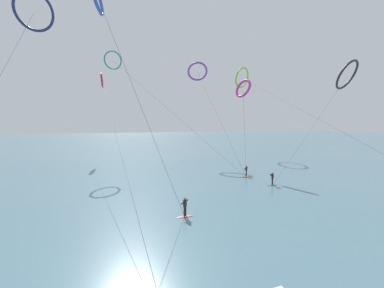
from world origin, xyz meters
name	(u,v)px	position (x,y,z in m)	size (l,w,h in m)	color
sea_water	(124,142)	(0.00, 108.68, 0.04)	(400.00, 200.00, 0.08)	slate
surfer_amber	(246,172)	(11.61, 32.72, 0.82)	(1.40, 0.69, 1.70)	orange
surfer_emerald	(272,180)	(11.99, 27.34, 0.82)	(1.40, 0.73, 1.70)	#199351
surfer_coral	(185,208)	(-1.48, 21.28, 0.82)	(1.40, 0.73, 1.70)	#EA7260
kite_teal	(113,60)	(-5.65, 52.59, 19.80)	(19.10, 20.83, 21.62)	teal
kite_crimson	(102,80)	(-7.84, 62.88, 17.58)	(2.69, 54.72, 19.34)	red
kite_violet	(197,71)	(12.67, 55.34, 19.59)	(4.79, 24.38, 21.89)	purple
kite_lime	(242,78)	(26.66, 59.23, 19.71)	(5.71, 48.57, 22.39)	#8CC62D
kite_magenta	(243,88)	(14.78, 39.17, 13.71)	(4.33, 8.28, 15.37)	#CC288E
kite_navy	(34,11)	(-15.34, 38.65, 21.65)	(7.52, 15.45, 24.09)	navy
kite_charcoal	(347,75)	(27.36, 30.16, 15.15)	(18.03, 4.79, 17.29)	black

